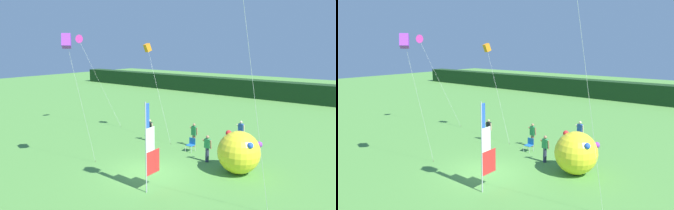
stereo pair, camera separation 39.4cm
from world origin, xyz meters
The scene contains 12 objects.
ground_plane centered at (0.00, 0.00, 0.00)m, with size 120.00×120.00×0.00m, color #518E3D.
distant_treeline centered at (0.00, 28.87, 1.22)m, with size 80.00×2.40×2.44m, color #193819.
banner_flag centered at (1.47, -1.61, 2.16)m, with size 0.06×1.03×4.51m.
person_near_banner centered at (-0.59, 5.50, 0.90)m, with size 0.55×0.48×1.69m.
person_mid_field centered at (1.80, 8.03, 0.93)m, with size 0.55×0.48×1.74m.
person_far_left centered at (1.70, 3.46, 0.91)m, with size 0.55×0.48×1.70m.
person_far_right centered at (-3.91, 4.55, 0.89)m, with size 0.55×0.48×1.68m.
inflatable_balloon centered at (3.96, 3.07, 1.21)m, with size 2.41×2.41×2.41m.
folding_chair centered at (-0.20, 4.57, 0.51)m, with size 0.51×0.51×0.89m.
kite_purple_box_0 centered at (-4.18, -2.05, 7.30)m, with size 0.90×1.70×7.75m.
kite_orange_box_1 centered at (-5.51, 6.23, 6.87)m, with size 3.63×1.71×7.28m.
kite_magenta_delta_2 centered at (-12.08, 4.64, 7.63)m, with size 3.56×1.97×8.05m.
Camera 2 is at (11.30, -12.28, 7.05)m, focal length 33.39 mm.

